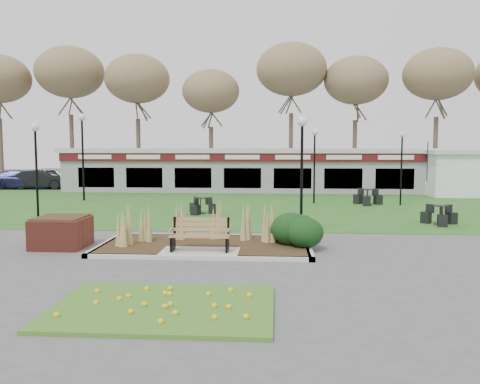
# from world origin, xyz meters

# --- Properties ---
(ground) EXTENTS (100.00, 100.00, 0.00)m
(ground) POSITION_xyz_m (0.00, 0.00, 0.00)
(ground) COLOR #515154
(ground) RESTS_ON ground
(lawn) EXTENTS (34.00, 16.00, 0.02)m
(lawn) POSITION_xyz_m (0.00, 12.00, 0.01)
(lawn) COLOR #26591C
(lawn) RESTS_ON ground
(flower_bed) EXTENTS (4.20, 3.00, 0.16)m
(flower_bed) POSITION_xyz_m (0.00, -4.60, 0.07)
(flower_bed) COLOR #2F6B1E
(flower_bed) RESTS_ON ground
(planting_bed) EXTENTS (6.75, 3.40, 1.27)m
(planting_bed) POSITION_xyz_m (1.27, 1.35, 0.37)
(planting_bed) COLOR #362115
(planting_bed) RESTS_ON ground
(park_bench) EXTENTS (1.70, 0.66, 0.93)m
(park_bench) POSITION_xyz_m (0.00, 0.25, 0.59)
(park_bench) COLOR olive
(park_bench) RESTS_ON ground
(brick_planter) EXTENTS (1.50, 1.50, 0.95)m
(brick_planter) POSITION_xyz_m (-4.40, 1.00, 0.48)
(brick_planter) COLOR maroon
(brick_planter) RESTS_ON ground
(food_pavilion) EXTENTS (24.60, 3.40, 2.90)m
(food_pavilion) POSITION_xyz_m (0.00, 19.96, 1.48)
(food_pavilion) COLOR gray
(food_pavilion) RESTS_ON ground
(service_hut) EXTENTS (4.40, 3.40, 2.83)m
(service_hut) POSITION_xyz_m (13.50, 18.00, 1.45)
(service_hut) COLOR white
(service_hut) RESTS_ON ground
(tree_backdrop) EXTENTS (47.24, 5.24, 10.36)m
(tree_backdrop) POSITION_xyz_m (0.00, 28.00, 8.36)
(tree_backdrop) COLOR #47382B
(tree_backdrop) RESTS_ON ground
(lamp_post_near_right) EXTENTS (0.34, 0.34, 4.07)m
(lamp_post_near_right) POSITION_xyz_m (3.00, 3.20, 2.96)
(lamp_post_near_right) COLOR black
(lamp_post_near_right) RESTS_ON ground
(lamp_post_mid_left) EXTENTS (0.33, 0.33, 3.99)m
(lamp_post_mid_left) POSITION_xyz_m (-7.34, 5.58, 2.90)
(lamp_post_mid_left) COLOR black
(lamp_post_mid_left) RESTS_ON ground
(lamp_post_mid_right) EXTENTS (0.32, 0.32, 3.82)m
(lamp_post_mid_right) POSITION_xyz_m (8.59, 12.77, 2.78)
(lamp_post_mid_right) COLOR black
(lamp_post_mid_right) RESTS_ON ground
(lamp_post_far_right) EXTENTS (0.33, 0.33, 3.96)m
(lamp_post_far_right) POSITION_xyz_m (4.18, 13.23, 2.89)
(lamp_post_far_right) COLOR black
(lamp_post_far_right) RESTS_ON ground
(lamp_post_far_left) EXTENTS (0.40, 0.40, 4.86)m
(lamp_post_far_left) POSITION_xyz_m (-8.59, 13.71, 3.54)
(lamp_post_far_left) COLOR black
(lamp_post_far_left) RESTS_ON ground
(bistro_set_a) EXTENTS (1.28, 1.32, 0.72)m
(bistro_set_a) POSITION_xyz_m (-1.26, 8.75, 0.26)
(bistro_set_a) COLOR black
(bistro_set_a) RESTS_ON ground
(bistro_set_c) EXTENTS (1.40, 1.31, 0.75)m
(bistro_set_c) POSITION_xyz_m (8.54, 6.25, 0.27)
(bistro_set_c) COLOR black
(bistro_set_c) RESTS_ON ground
(bistro_set_d) EXTENTS (1.49, 1.47, 0.81)m
(bistro_set_d) POSITION_xyz_m (6.92, 12.78, 0.29)
(bistro_set_d) COLOR black
(bistro_set_d) RESTS_ON ground
(patio_umbrella) EXTENTS (2.29, 2.31, 2.20)m
(patio_umbrella) POSITION_xyz_m (10.70, 15.53, 1.39)
(patio_umbrella) COLOR black
(patio_umbrella) RESTS_ON ground
(car_silver) EXTENTS (4.57, 1.84, 1.55)m
(car_silver) POSITION_xyz_m (-13.88, 21.84, 0.78)
(car_silver) COLOR #B6B7BC
(car_silver) RESTS_ON ground
(car_black) EXTENTS (4.21, 1.81, 1.35)m
(car_black) POSITION_xyz_m (-14.52, 21.00, 0.67)
(car_black) COLOR black
(car_black) RESTS_ON ground
(car_blue) EXTENTS (4.92, 2.82, 1.34)m
(car_blue) POSITION_xyz_m (-15.87, 21.00, 0.67)
(car_blue) COLOR navy
(car_blue) RESTS_ON ground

